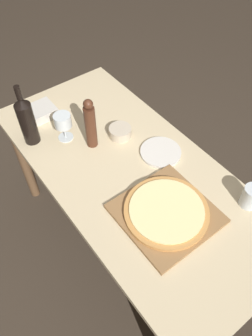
% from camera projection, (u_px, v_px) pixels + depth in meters
% --- Properties ---
extents(ground_plane, '(12.00, 12.00, 0.00)m').
position_uv_depth(ground_plane, '(129.00, 242.00, 2.11)').
color(ground_plane, '#382D23').
extents(dining_table, '(0.72, 1.54, 0.75)m').
position_uv_depth(dining_table, '(130.00, 182.00, 1.61)').
color(dining_table, '#CCB78E').
rests_on(dining_table, ground_plane).
extents(cutting_board, '(0.38, 0.38, 0.02)m').
position_uv_depth(cutting_board, '(166.00, 214.00, 1.37)').
color(cutting_board, olive).
rests_on(cutting_board, dining_table).
extents(pizza, '(0.36, 0.36, 0.02)m').
position_uv_depth(pizza, '(166.00, 211.00, 1.35)').
color(pizza, '#C68947').
rests_on(pizza, cutting_board).
extents(wine_bottle, '(0.08, 0.08, 0.33)m').
position_uv_depth(wine_bottle, '(27.00, 120.00, 1.55)').
color(wine_bottle, black).
rests_on(wine_bottle, dining_table).
extents(pepper_mill, '(0.05, 0.05, 0.28)m').
position_uv_depth(pepper_mill, '(90.00, 124.00, 1.54)').
color(pepper_mill, '#4C2819').
rests_on(pepper_mill, dining_table).
extents(wine_glass, '(0.09, 0.09, 0.15)m').
position_uv_depth(wine_glass, '(63.00, 122.00, 1.58)').
color(wine_glass, silver).
rests_on(wine_glass, dining_table).
extents(small_bowl, '(0.11, 0.11, 0.05)m').
position_uv_depth(small_bowl, '(120.00, 132.00, 1.66)').
color(small_bowl, beige).
rests_on(small_bowl, dining_table).
extents(drinking_tumbler, '(0.08, 0.08, 0.10)m').
position_uv_depth(drinking_tumbler, '(251.00, 197.00, 1.37)').
color(drinking_tumbler, silver).
rests_on(drinking_tumbler, dining_table).
extents(dinner_plate, '(0.20, 0.20, 0.01)m').
position_uv_depth(dinner_plate, '(161.00, 152.00, 1.59)').
color(dinner_plate, silver).
rests_on(dinner_plate, dining_table).
extents(food_container, '(0.17, 0.14, 0.05)m').
position_uv_depth(food_container, '(39.00, 113.00, 1.75)').
color(food_container, beige).
rests_on(food_container, dining_table).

